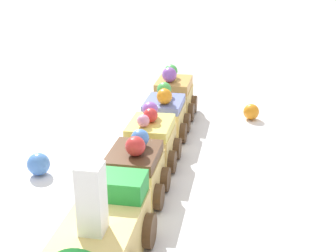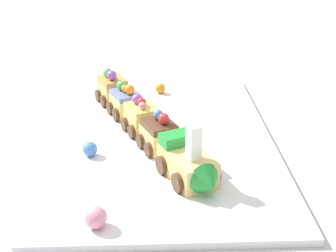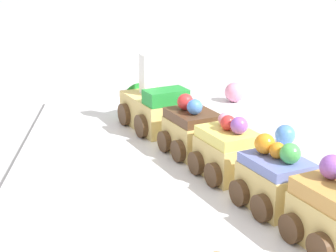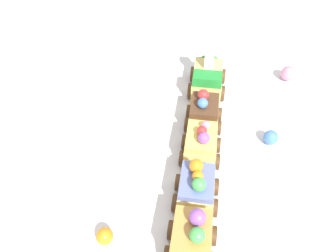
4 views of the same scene
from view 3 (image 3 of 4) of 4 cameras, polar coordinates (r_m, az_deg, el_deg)
ground_plane at (r=0.65m, az=2.17°, el=-5.30°), size 10.00×10.00×0.00m
display_board at (r=0.65m, az=2.17°, el=-4.81°), size 0.62×0.41×0.01m
cake_train_locomotive at (r=0.78m, az=-1.77°, el=1.96°), size 0.15×0.11×0.10m
cake_car_chocolate at (r=0.68m, az=2.45°, el=-0.56°), size 0.08×0.08×0.07m
cake_car_lemon at (r=0.62m, az=6.07°, el=-2.68°), size 0.08×0.08×0.07m
cake_car_blueberry at (r=0.55m, az=10.85°, el=-5.50°), size 0.08×0.08×0.07m
cake_car_caramel at (r=0.50m, az=16.47°, el=-8.49°), size 0.08×0.08×0.08m
gumball_blue at (r=0.73m, az=11.82°, el=-0.88°), size 0.03×0.03×0.03m
gumball_pink at (r=0.91m, az=6.76°, el=3.42°), size 0.03×0.03×0.03m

